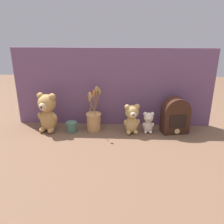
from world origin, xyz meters
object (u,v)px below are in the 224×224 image
object	(u,v)px
teddy_bear_small	(148,122)
decorative_tin_tall	(72,127)
teddy_bear_large	(47,112)
teddy_bear_medium	(132,118)
flower_vase	(94,118)
vintage_radio	(175,116)

from	to	relation	value
teddy_bear_small	decorative_tin_tall	distance (m)	0.56
teddy_bear_large	teddy_bear_medium	size ratio (longest dim) A/B	1.32
flower_vase	decorative_tin_tall	size ratio (longest dim) A/B	4.00
flower_vase	teddy_bear_small	bearing A→B (deg)	-3.71
teddy_bear_large	flower_vase	bearing A→B (deg)	5.70
teddy_bear_medium	flower_vase	bearing A→B (deg)	172.09
teddy_bear_medium	teddy_bear_small	bearing A→B (deg)	6.07
teddy_bear_large	flower_vase	world-z (taller)	flower_vase
teddy_bear_medium	teddy_bear_small	distance (m)	0.13
teddy_bear_small	decorative_tin_tall	size ratio (longest dim) A/B	1.93
flower_vase	decorative_tin_tall	bearing A→B (deg)	-167.26
teddy_bear_small	flower_vase	distance (m)	0.40
teddy_bear_medium	decorative_tin_tall	xyz separation A→B (m)	(-0.44, 0.00, -0.08)
flower_vase	vintage_radio	xyz separation A→B (m)	(0.59, -0.01, 0.04)
flower_vase	vintage_radio	distance (m)	0.59
decorative_tin_tall	teddy_bear_small	bearing A→B (deg)	1.08
flower_vase	teddy_bear_medium	bearing A→B (deg)	-7.91
teddy_bear_small	decorative_tin_tall	bearing A→B (deg)	-178.92
teddy_bear_medium	vintage_radio	xyz separation A→B (m)	(0.31, 0.03, 0.01)
flower_vase	vintage_radio	size ratio (longest dim) A/B	1.25
decorative_tin_tall	vintage_radio	bearing A→B (deg)	2.02
teddy_bear_small	flower_vase	world-z (taller)	flower_vase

